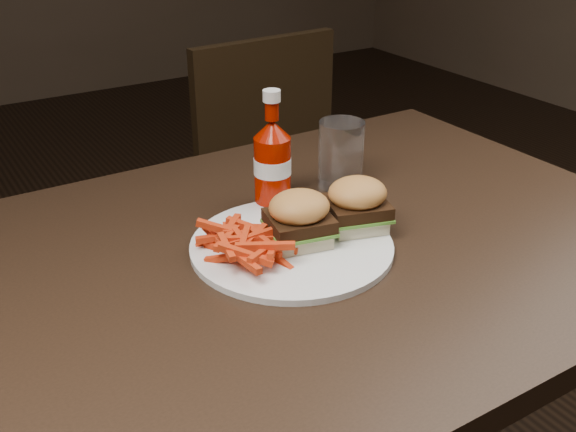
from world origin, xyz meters
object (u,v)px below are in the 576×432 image
plate (292,246)px  tumbler (341,156)px  dining_table (285,260)px  ketchup_bottle (273,172)px  chair_far (231,184)px

plate → tumbler: bearing=37.2°
dining_table → ketchup_bottle: (0.06, 0.13, 0.08)m
dining_table → ketchup_bottle: bearing=66.0°
dining_table → tumbler: size_ratio=9.68×
dining_table → tumbler: bearing=34.7°
dining_table → ketchup_bottle: size_ratio=10.05×
chair_far → dining_table: bearing=64.7°
ketchup_bottle → tumbler: 0.14m
dining_table → tumbler: (0.20, 0.14, 0.08)m
chair_far → plate: size_ratio=1.43×
chair_far → plate: plate is taller
ketchup_bottle → dining_table: bearing=-114.0°
dining_table → tumbler: 0.26m
plate → chair_far: bearing=68.5°
dining_table → ketchup_bottle: 0.16m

